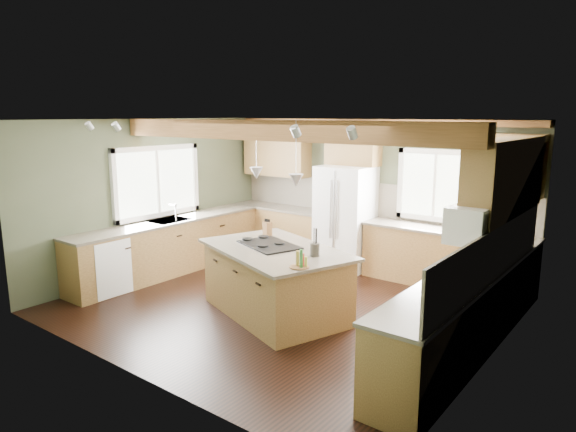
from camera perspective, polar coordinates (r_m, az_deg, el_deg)
The scene contains 37 objects.
floor at distance 7.40m, azimuth -0.47°, elevation -9.92°, with size 5.60×5.60×0.00m, color black.
ceiling at distance 6.90m, azimuth -0.50°, elevation 10.64°, with size 5.60×5.60×0.00m, color silver.
wall_back at distance 9.11m, azimuth 9.29°, elevation 2.43°, with size 5.60×5.60×0.00m, color #404934.
wall_left at distance 9.01m, azimuth -14.63°, elevation 2.12°, with size 5.00×5.00×0.00m, color #404934.
wall_right at distance 5.79m, azimuth 21.92°, elevation -3.32°, with size 5.00×5.00×0.00m, color #404934.
ceiling_beam at distance 6.68m, azimuth -2.06°, elevation 9.49°, with size 5.55×0.26×0.26m, color #543518.
soffit_trim at distance 8.91m, azimuth 9.23°, elevation 10.25°, with size 5.55×0.20×0.10m, color #543518.
backsplash_back at distance 9.11m, azimuth 9.23°, elevation 1.86°, with size 5.58×0.03×0.58m, color brown.
backsplash_right at distance 5.86m, azimuth 21.85°, elevation -4.05°, with size 0.03×3.70×0.58m, color brown.
base_cab_back_left at distance 9.99m, azimuth -0.76°, elevation -1.66°, with size 2.02×0.60×0.88m, color brown.
counter_back_left at distance 9.90m, azimuth -0.76°, elevation 0.94°, with size 2.06×0.64×0.04m, color #484035.
base_cab_back_right at distance 8.42m, azimuth 17.08°, elevation -4.65°, with size 2.62×0.60×0.88m, color brown.
counter_back_right at distance 8.31m, azimuth 17.26°, elevation -1.59°, with size 2.66×0.64×0.04m, color #484035.
base_cab_left at distance 8.99m, azimuth -12.93°, elevation -3.43°, with size 0.60×3.70×0.88m, color brown.
counter_left at distance 8.88m, azimuth -13.06°, elevation -0.56°, with size 0.64×3.74×0.04m, color #484035.
base_cab_right at distance 6.17m, azimuth 18.75°, elevation -10.60°, with size 0.60×3.70×0.88m, color brown.
counter_right at distance 6.02m, azimuth 19.02°, elevation -6.52°, with size 0.64×3.74×0.04m, color #484035.
upper_cab_back_left at distance 9.99m, azimuth -1.24°, elevation 7.10°, with size 1.40×0.35×0.90m, color brown.
upper_cab_over_fridge at distance 9.01m, azimuth 7.23°, elevation 7.84°, with size 0.96×0.35×0.70m, color brown.
upper_cab_right at distance 6.58m, azimuth 23.05°, elevation 4.03°, with size 0.35×2.20×0.90m, color brown.
upper_cab_back_corner at distance 8.03m, azimuth 23.45°, elevation 5.16°, with size 0.90×0.35×0.90m, color brown.
window_left at distance 8.99m, azimuth -14.38°, elevation 3.73°, with size 0.04×1.60×1.05m, color white.
window_back at distance 8.57m, azimuth 16.05°, elevation 3.28°, with size 1.10×0.04×1.00m, color white.
sink at distance 8.88m, azimuth -13.07°, elevation -0.53°, with size 0.50×0.65×0.03m, color #262628.
faucet at distance 8.72m, azimuth -12.36°, elevation 0.26°, with size 0.02×0.02×0.28m, color #B2B2B7.
dishwasher at distance 8.25m, azimuth -19.88°, elevation -5.21°, with size 0.60×0.60×0.84m, color white.
oven at distance 5.06m, azimuth 13.60°, elevation -15.41°, with size 0.60×0.72×0.84m, color white.
microwave at distance 5.75m, azimuth 19.86°, elevation -0.72°, with size 0.40×0.70×0.38m, color white.
pendant_left at distance 7.09m, azimuth -3.52°, elevation 4.80°, with size 0.18×0.18×0.16m, color #B2B2B7.
pendant_right at distance 6.26m, azimuth 0.89°, elevation 3.96°, with size 0.18×0.18×0.16m, color #B2B2B7.
refrigerator at distance 9.00m, azimuth 6.37°, elevation -0.18°, with size 0.90×0.74×1.80m, color white.
island at distance 6.99m, azimuth -1.39°, elevation -7.39°, with size 1.96×1.20×0.88m, color brown.
island_top at distance 6.86m, azimuth -1.41°, elevation -3.75°, with size 2.09×1.33×0.04m, color #484035.
cooktop at distance 6.98m, azimuth -2.11°, elevation -3.22°, with size 0.85×0.56×0.02m, color black.
knife_block at distance 7.53m, azimuth -2.31°, elevation -1.43°, with size 0.12×0.09×0.20m, color brown.
utensil_crock at distance 6.47m, azimuth 2.99°, elevation -3.75°, with size 0.12×0.12×0.16m, color #372E2C.
bottle_tray at distance 5.97m, azimuth 1.28°, elevation -4.78°, with size 0.23×0.23×0.21m, color brown, non-canonical shape.
Camera 1 is at (4.26, -5.43, 2.68)m, focal length 32.00 mm.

